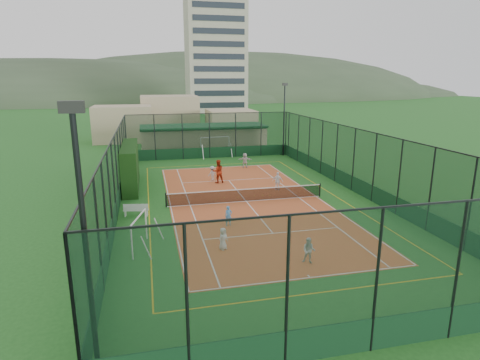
# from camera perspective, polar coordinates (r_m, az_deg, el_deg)

# --- Properties ---
(ground) EXTENTS (300.00, 300.00, 0.00)m
(ground) POSITION_cam_1_polar(r_m,az_deg,el_deg) (29.41, 0.90, -3.08)
(ground) COLOR #215D20
(ground) RESTS_ON ground
(court_slab) EXTENTS (11.17, 23.97, 0.01)m
(court_slab) POSITION_cam_1_polar(r_m,az_deg,el_deg) (29.41, 0.90, -3.07)
(court_slab) COLOR #BE4B2A
(court_slab) RESTS_ON ground
(tennis_net) EXTENTS (11.67, 0.12, 1.06)m
(tennis_net) POSITION_cam_1_polar(r_m,az_deg,el_deg) (29.26, 0.90, -2.09)
(tennis_net) COLOR black
(tennis_net) RESTS_ON ground
(perimeter_fence) EXTENTS (18.12, 34.12, 5.00)m
(perimeter_fence) POSITION_cam_1_polar(r_m,az_deg,el_deg) (28.76, 0.92, 1.68)
(perimeter_fence) COLOR black
(perimeter_fence) RESTS_ON ground
(floodlight_sw) EXTENTS (0.60, 0.26, 8.25)m
(floodlight_sw) POSITION_cam_1_polar(r_m,az_deg,el_deg) (11.73, -20.95, -10.13)
(floodlight_sw) COLOR black
(floodlight_sw) RESTS_ON ground
(floodlight_ne) EXTENTS (0.60, 0.26, 8.25)m
(floodlight_ne) POSITION_cam_1_polar(r_m,az_deg,el_deg) (46.69, 6.28, 8.50)
(floodlight_ne) COLOR black
(floodlight_ne) RESTS_ON ground
(clubhouse) EXTENTS (15.20, 7.20, 3.15)m
(clubhouse) POSITION_cam_1_polar(r_m,az_deg,el_deg) (50.21, -5.23, 5.99)
(clubhouse) COLOR tan
(clubhouse) RESTS_ON ground
(apartment_tower) EXTENTS (15.00, 12.00, 30.00)m
(apartment_tower) POSITION_cam_1_polar(r_m,az_deg,el_deg) (111.01, -3.54, 17.50)
(apartment_tower) COLOR beige
(apartment_tower) RESTS_ON ground
(distant_hills) EXTENTS (200.00, 60.00, 24.00)m
(distant_hills) POSITION_cam_1_polar(r_m,az_deg,el_deg) (177.57, -11.17, 11.21)
(distant_hills) COLOR #384C33
(distant_hills) RESTS_ON ground
(hedge_left) EXTENTS (1.19, 7.94, 3.48)m
(hedge_left) POSITION_cam_1_polar(r_m,az_deg,el_deg) (34.29, -15.33, 1.93)
(hedge_left) COLOR black
(hedge_left) RESTS_ON ground
(white_bench) EXTENTS (1.66, 0.73, 0.90)m
(white_bench) POSITION_cam_1_polar(r_m,az_deg,el_deg) (27.08, -14.58, -4.10)
(white_bench) COLOR white
(white_bench) RESTS_ON ground
(futsal_goal_near) EXTENTS (2.86, 1.49, 1.77)m
(futsal_goal_near) POSITION_cam_1_polar(r_m,az_deg,el_deg) (21.89, -14.13, -7.31)
(futsal_goal_near) COLOR white
(futsal_goal_near) RESTS_ON ground
(futsal_goal_far) EXTENTS (3.57, 1.41, 2.24)m
(futsal_goal_far) POSITION_cam_1_polar(r_m,az_deg,el_deg) (46.14, -3.57, 4.72)
(futsal_goal_far) COLOR white
(futsal_goal_far) RESTS_ON ground
(child_near_left) EXTENTS (0.70, 0.65, 1.20)m
(child_near_left) POSITION_cam_1_polar(r_m,az_deg,el_deg) (21.26, -2.41, -8.34)
(child_near_left) COLOR silver
(child_near_left) RESTS_ON court_slab
(child_near_mid) EXTENTS (0.47, 0.33, 1.23)m
(child_near_mid) POSITION_cam_1_polar(r_m,az_deg,el_deg) (24.57, -1.64, -5.10)
(child_near_mid) COLOR #458DC4
(child_near_mid) RESTS_ON court_slab
(child_near_right) EXTENTS (0.79, 0.75, 1.30)m
(child_near_right) POSITION_cam_1_polar(r_m,az_deg,el_deg) (20.03, 9.77, -9.86)
(child_near_right) COLOR silver
(child_near_right) RESTS_ON court_slab
(child_far_left) EXTENTS (0.95, 0.81, 1.27)m
(child_far_left) POSITION_cam_1_polar(r_m,az_deg,el_deg) (35.40, -3.97, 0.98)
(child_far_left) COLOR silver
(child_far_left) RESTS_ON court_slab
(child_far_right) EXTENTS (0.92, 0.78, 1.48)m
(child_far_right) POSITION_cam_1_polar(r_m,az_deg,el_deg) (32.32, 5.39, -0.16)
(child_far_right) COLOR white
(child_far_right) RESTS_ON court_slab
(child_far_back) EXTENTS (1.43, 0.74, 1.48)m
(child_far_back) POSITION_cam_1_polar(r_m,az_deg,el_deg) (40.44, 0.71, 2.84)
(child_far_back) COLOR silver
(child_far_back) RESTS_ON court_slab
(coach) EXTENTS (1.06, 0.87, 2.02)m
(coach) POSITION_cam_1_polar(r_m,az_deg,el_deg) (34.43, -3.15, 1.25)
(coach) COLOR #A82A11
(coach) RESTS_ON court_slab
(tennis_balls) EXTENTS (4.33, 0.61, 0.07)m
(tennis_balls) POSITION_cam_1_polar(r_m,az_deg,el_deg) (30.34, 0.10, -2.44)
(tennis_balls) COLOR #CCE033
(tennis_balls) RESTS_ON court_slab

